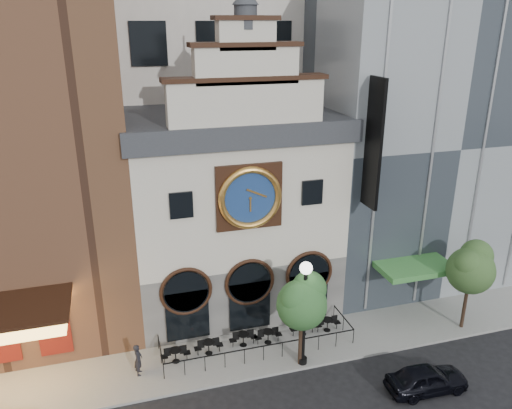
{
  "coord_description": "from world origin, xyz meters",
  "views": [
    {
      "loc": [
        -6.68,
        -20.02,
        17.3
      ],
      "look_at": [
        0.99,
        6.0,
        7.28
      ],
      "focal_mm": 35.0,
      "sensor_mm": 36.0,
      "label": 1
    }
  ],
  "objects": [
    {
      "name": "cafe_railing",
      "position": [
        0.0,
        2.5,
        0.6
      ],
      "size": [
        10.6,
        2.6,
        0.9
      ],
      "primitive_type": null,
      "color": "black",
      "rests_on": "sidewalk"
    },
    {
      "name": "ground",
      "position": [
        0.0,
        0.0,
        0.0
      ],
      "size": [
        120.0,
        120.0,
        0.0
      ],
      "primitive_type": "plane",
      "color": "black",
      "rests_on": "ground"
    },
    {
      "name": "tree_right",
      "position": [
        12.31,
        0.89,
        4.12
      ],
      "size": [
        2.81,
        2.71,
        5.42
      ],
      "color": "#382619",
      "rests_on": "sidewalk"
    },
    {
      "name": "pedestrian",
      "position": [
        -6.48,
        1.97,
        1.03
      ],
      "size": [
        0.51,
        0.7,
        1.75
      ],
      "primitive_type": "imported",
      "rotation": [
        0.0,
        0.0,
        1.41
      ],
      "color": "black",
      "rests_on": "sidewalk"
    },
    {
      "name": "retail_building",
      "position": [
        12.99,
        9.99,
        10.14
      ],
      "size": [
        14.0,
        14.4,
        20.0
      ],
      "color": "gray",
      "rests_on": "ground"
    },
    {
      "name": "bistro_0",
      "position": [
        -4.54,
        2.4,
        0.61
      ],
      "size": [
        1.58,
        0.68,
        0.9
      ],
      "color": "black",
      "rests_on": "sidewalk"
    },
    {
      "name": "bistro_2",
      "position": [
        -0.71,
        2.77,
        0.61
      ],
      "size": [
        1.58,
        0.68,
        0.9
      ],
      "color": "black",
      "rests_on": "sidewalk"
    },
    {
      "name": "lamppost",
      "position": [
        1.92,
        0.4,
        3.85
      ],
      "size": [
        1.8,
        1.14,
        5.98
      ],
      "rotation": [
        0.0,
        0.0,
        0.42
      ],
      "color": "black",
      "rests_on": "sidewalk"
    },
    {
      "name": "bistro_1",
      "position": [
        -2.71,
        2.59,
        0.61
      ],
      "size": [
        1.58,
        0.68,
        0.9
      ],
      "color": "black",
      "rests_on": "sidewalk"
    },
    {
      "name": "clock_building",
      "position": [
        0.0,
        7.82,
        6.69
      ],
      "size": [
        12.6,
        8.78,
        18.65
      ],
      "color": "#605E5B",
      "rests_on": "ground"
    },
    {
      "name": "tree_left",
      "position": [
        1.81,
        0.44,
        3.96
      ],
      "size": [
        2.7,
        2.6,
        5.2
      ],
      "color": "#382619",
      "rests_on": "sidewalk"
    },
    {
      "name": "sidewalk",
      "position": [
        0.0,
        2.5,
        0.07
      ],
      "size": [
        44.0,
        5.0,
        0.15
      ],
      "primitive_type": "cube",
      "color": "gray",
      "rests_on": "ground"
    },
    {
      "name": "bistro_3",
      "position": [
        0.7,
        2.61,
        0.61
      ],
      "size": [
        1.58,
        0.68,
        0.9
      ],
      "color": "black",
      "rests_on": "sidewalk"
    },
    {
      "name": "bistro_4",
      "position": [
        2.89,
        2.8,
        0.61
      ],
      "size": [
        1.58,
        0.68,
        0.9
      ],
      "color": "black",
      "rests_on": "sidewalk"
    },
    {
      "name": "bistro_5",
      "position": [
        4.41,
        2.75,
        0.61
      ],
      "size": [
        1.58,
        0.68,
        0.9
      ],
      "color": "black",
      "rests_on": "sidewalk"
    },
    {
      "name": "car_right",
      "position": [
        7.1,
        -3.13,
        0.7
      ],
      "size": [
        4.15,
        1.8,
        1.39
      ],
      "primitive_type": "imported",
      "rotation": [
        0.0,
        0.0,
        1.53
      ],
      "color": "black",
      "rests_on": "ground"
    }
  ]
}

